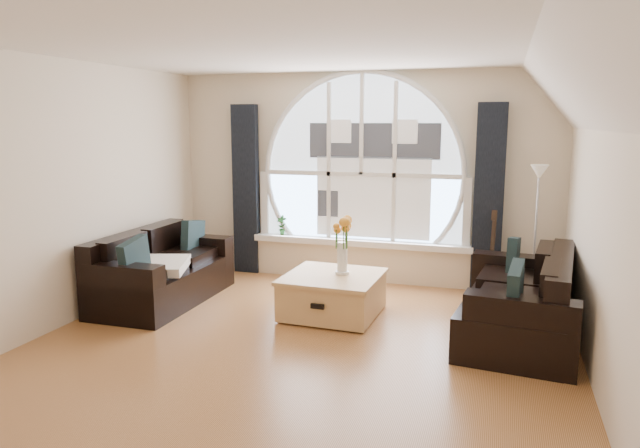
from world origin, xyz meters
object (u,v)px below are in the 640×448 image
Objects in this scene: vase_flowers at (342,239)px; coffee_chest at (333,293)px; floor_lamp at (535,235)px; potted_plant at (282,225)px; guitar at (492,253)px; sofa_right at (518,297)px; sofa_left at (164,268)px.

coffee_chest is at bearing -139.31° from vase_flowers.
potted_plant is at bearing 173.64° from floor_lamp.
vase_flowers is 1.96m from guitar.
sofa_right is 1.86× the size of coffee_chest.
vase_flowers is (2.10, 0.17, 0.44)m from sofa_left.
vase_flowers is 2.25m from floor_lamp.
floor_lamp is at bearing -9.05° from guitar.
vase_flowers reaches higher than potted_plant.
coffee_chest is at bearing -176.28° from sofa_right.
floor_lamp is 1.51× the size of guitar.
vase_flowers is (0.08, 0.07, 0.59)m from coffee_chest.
floor_lamp is at bearing -6.36° from potted_plant.
coffee_chest is at bearing -152.12° from floor_lamp.
sofa_left is 3.91m from sofa_right.
sofa_right is 1.28m from floor_lamp.
sofa_right is at bearing -0.11° from sofa_left.
vase_flowers is (-1.81, 0.17, 0.44)m from sofa_right.
vase_flowers is 2.60× the size of potted_plant.
coffee_chest is at bearing -133.82° from guitar.
floor_lamp is (2.00, 1.03, -0.04)m from vase_flowers.
guitar is at bearing 20.21° from sofa_left.
sofa_right is 6.90× the size of potted_plant.
floor_lamp is 3.25m from potted_plant.
guitar is at bearing 39.83° from coffee_chest.
coffee_chest is 0.60m from vase_flowers.
sofa_right reaches higher than coffee_chest.
floor_lamp is (2.08, 1.10, 0.56)m from coffee_chest.
sofa_right is 1.38m from guitar.
potted_plant is at bearing 159.60° from sofa_right.
potted_plant is (-3.04, 1.56, 0.28)m from sofa_right.
coffee_chest is 2.42m from floor_lamp.
sofa_left is 2.62× the size of vase_flowers.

